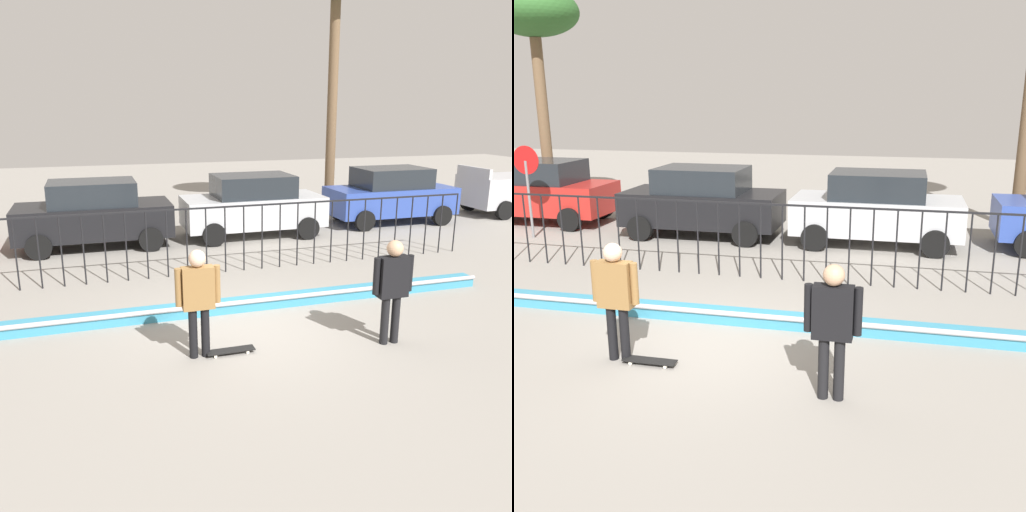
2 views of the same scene
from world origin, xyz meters
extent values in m
plane|color=gray|center=(0.00, 0.00, 0.00)|extent=(60.00, 60.00, 0.00)
cube|color=teal|center=(0.00, 0.94, 0.11)|extent=(11.00, 0.36, 0.22)
cylinder|color=#B2B2B7|center=(0.00, 0.76, 0.22)|extent=(11.00, 0.09, 0.09)
cylinder|color=black|center=(-4.20, 3.50, 0.81)|extent=(0.04, 0.04, 1.63)
cylinder|color=black|center=(-3.73, 3.50, 0.81)|extent=(0.04, 0.04, 1.63)
cylinder|color=black|center=(-3.27, 3.50, 0.81)|extent=(0.04, 0.04, 1.63)
cylinder|color=black|center=(-2.80, 3.50, 0.81)|extent=(0.04, 0.04, 1.63)
cylinder|color=black|center=(-2.33, 3.50, 0.81)|extent=(0.04, 0.04, 1.63)
cylinder|color=black|center=(-1.87, 3.50, 0.81)|extent=(0.04, 0.04, 1.63)
cylinder|color=black|center=(-1.40, 3.50, 0.81)|extent=(0.04, 0.04, 1.63)
cylinder|color=black|center=(-0.93, 3.50, 0.81)|extent=(0.04, 0.04, 1.63)
cylinder|color=black|center=(-0.47, 3.50, 0.81)|extent=(0.04, 0.04, 1.63)
cylinder|color=black|center=(0.00, 3.50, 0.81)|extent=(0.04, 0.04, 1.63)
cylinder|color=black|center=(0.47, 3.50, 0.81)|extent=(0.04, 0.04, 1.63)
cylinder|color=black|center=(0.93, 3.50, 0.81)|extent=(0.04, 0.04, 1.63)
cylinder|color=black|center=(1.40, 3.50, 0.81)|extent=(0.04, 0.04, 1.63)
cylinder|color=black|center=(1.87, 3.50, 0.81)|extent=(0.04, 0.04, 1.63)
cylinder|color=black|center=(2.33, 3.50, 0.81)|extent=(0.04, 0.04, 1.63)
cylinder|color=black|center=(2.80, 3.50, 0.81)|extent=(0.04, 0.04, 1.63)
cylinder|color=black|center=(3.27, 3.50, 0.81)|extent=(0.04, 0.04, 1.63)
cylinder|color=black|center=(3.73, 3.50, 0.81)|extent=(0.04, 0.04, 1.63)
cylinder|color=black|center=(4.20, 3.50, 0.81)|extent=(0.04, 0.04, 1.63)
cylinder|color=black|center=(4.67, 3.50, 0.81)|extent=(0.04, 0.04, 1.63)
cylinder|color=black|center=(5.13, 3.50, 0.81)|extent=(0.04, 0.04, 1.63)
cylinder|color=black|center=(5.60, 3.50, 0.81)|extent=(0.04, 0.04, 1.63)
cylinder|color=black|center=(6.07, 3.50, 0.81)|extent=(0.04, 0.04, 1.63)
cylinder|color=black|center=(6.53, 3.50, 0.81)|extent=(0.04, 0.04, 1.63)
cylinder|color=black|center=(7.00, 3.50, 0.81)|extent=(0.04, 0.04, 1.63)
cube|color=black|center=(0.00, 3.50, 1.61)|extent=(14.00, 0.04, 0.04)
cylinder|color=black|center=(-1.17, -0.86, 0.41)|extent=(0.14, 0.14, 0.83)
cylinder|color=black|center=(-0.97, -0.86, 0.41)|extent=(0.14, 0.14, 0.83)
cube|color=olive|center=(-1.07, -0.86, 1.17)|extent=(0.50, 0.22, 0.68)
sphere|color=beige|center=(-1.07, -0.86, 1.65)|extent=(0.27, 0.27, 0.27)
cylinder|color=olive|center=(-1.38, -0.86, 1.21)|extent=(0.11, 0.11, 0.61)
cylinder|color=olive|center=(-0.76, -0.86, 1.21)|extent=(0.11, 0.11, 0.61)
cube|color=black|center=(-0.57, -0.92, 0.06)|extent=(0.80, 0.20, 0.02)
cylinder|color=silver|center=(-0.30, -0.85, 0.03)|extent=(0.05, 0.03, 0.05)
cylinder|color=silver|center=(-0.30, -1.00, 0.03)|extent=(0.05, 0.03, 0.05)
cylinder|color=silver|center=(-0.84, -0.85, 0.03)|extent=(0.05, 0.03, 0.05)
cylinder|color=silver|center=(-0.84, -1.00, 0.03)|extent=(0.05, 0.03, 0.05)
cylinder|color=black|center=(2.02, -1.31, 0.42)|extent=(0.14, 0.14, 0.84)
cylinder|color=black|center=(2.22, -1.31, 0.42)|extent=(0.14, 0.14, 0.84)
cube|color=black|center=(2.12, -1.31, 1.19)|extent=(0.51, 0.22, 0.69)
sphere|color=tan|center=(2.12, -1.31, 1.67)|extent=(0.27, 0.27, 0.27)
cylinder|color=black|center=(1.81, -1.31, 1.22)|extent=(0.11, 0.11, 0.62)
cylinder|color=black|center=(2.43, -1.31, 1.22)|extent=(0.11, 0.11, 0.62)
cube|color=black|center=(-2.50, 6.98, 0.79)|extent=(4.30, 1.90, 0.90)
cube|color=#1E2328|center=(-2.50, 6.98, 1.57)|extent=(2.37, 1.71, 0.66)
cylinder|color=black|center=(-1.03, 7.93, 0.34)|extent=(0.68, 0.22, 0.68)
cylinder|color=black|center=(-1.03, 6.03, 0.34)|extent=(0.68, 0.22, 0.68)
cylinder|color=black|center=(-3.96, 7.93, 0.34)|extent=(0.68, 0.22, 0.68)
cylinder|color=black|center=(-3.96, 6.03, 0.34)|extent=(0.68, 0.22, 0.68)
cube|color=#B7BABF|center=(2.22, 6.98, 0.79)|extent=(4.30, 1.90, 0.90)
cube|color=#1E2328|center=(2.22, 6.98, 1.57)|extent=(2.37, 1.71, 0.66)
cylinder|color=black|center=(3.69, 7.93, 0.34)|extent=(0.68, 0.22, 0.68)
cylinder|color=black|center=(3.69, 6.03, 0.34)|extent=(0.68, 0.22, 0.68)
cylinder|color=black|center=(0.76, 7.93, 0.34)|extent=(0.68, 0.22, 0.68)
cylinder|color=black|center=(0.76, 6.03, 0.34)|extent=(0.68, 0.22, 0.68)
cube|color=#2D479E|center=(7.33, 7.47, 0.79)|extent=(4.30, 1.90, 0.90)
cube|color=#1E2328|center=(7.33, 7.47, 1.57)|extent=(2.37, 1.71, 0.66)
cylinder|color=black|center=(8.80, 8.42, 0.34)|extent=(0.68, 0.22, 0.68)
cylinder|color=black|center=(8.80, 6.52, 0.34)|extent=(0.68, 0.22, 0.68)
cylinder|color=black|center=(5.87, 8.42, 0.34)|extent=(0.68, 0.22, 0.68)
cylinder|color=black|center=(5.87, 6.52, 0.34)|extent=(0.68, 0.22, 0.68)
cube|color=#B7B7BC|center=(10.82, 7.61, 1.62)|extent=(0.12, 1.75, 0.36)
cylinder|color=black|center=(11.51, 8.56, 0.34)|extent=(0.68, 0.22, 0.68)
cylinder|color=black|center=(11.51, 6.66, 0.34)|extent=(0.68, 0.22, 0.68)
cylinder|color=brown|center=(6.11, 9.81, 3.77)|extent=(0.36, 0.36, 7.54)
camera|label=1|loc=(-2.58, -8.73, 3.90)|focal=37.76mm
camera|label=2|loc=(2.90, -8.16, 3.80)|focal=41.23mm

